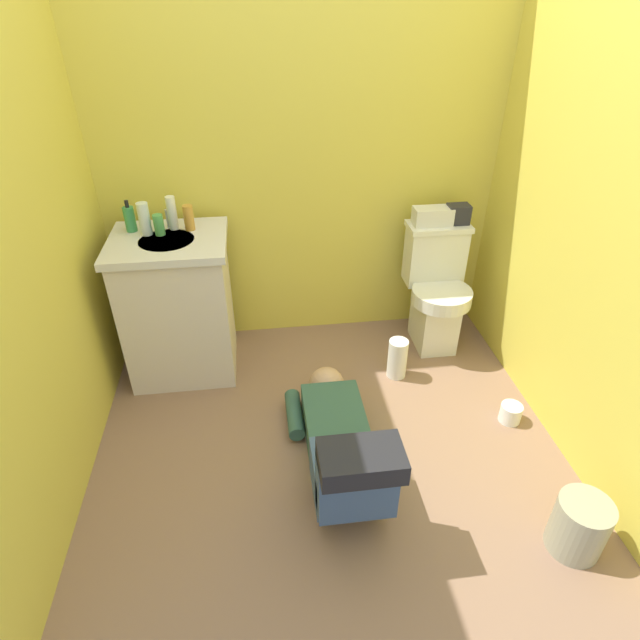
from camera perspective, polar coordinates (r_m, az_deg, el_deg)
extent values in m
cube|color=#8A6750|center=(2.67, 0.74, -13.16)|extent=(2.74, 3.03, 0.04)
cube|color=#D9C746|center=(2.98, -2.10, 19.32)|extent=(2.40, 0.08, 2.40)
cube|color=#D9C746|center=(2.15, -31.72, 8.81)|extent=(0.08, 2.03, 2.40)
cube|color=#D9C746|center=(2.43, 29.90, 11.76)|extent=(0.08, 2.03, 2.40)
cube|color=white|center=(3.24, 12.51, 0.24)|extent=(0.22, 0.30, 0.38)
cylinder|color=white|center=(3.10, 13.26, 2.59)|extent=(0.35, 0.35, 0.08)
cube|color=white|center=(3.18, 12.56, 6.97)|extent=(0.34, 0.17, 0.34)
cube|color=white|center=(3.10, 12.97, 10.03)|extent=(0.36, 0.19, 0.03)
cube|color=beige|center=(2.98, -15.26, 1.11)|extent=(0.56, 0.48, 0.78)
cube|color=silver|center=(2.79, -16.49, 8.26)|extent=(0.60, 0.52, 0.04)
cylinder|color=silver|center=(2.77, -16.52, 8.00)|extent=(0.28, 0.28, 0.05)
cylinder|color=silver|center=(2.89, -16.40, 10.68)|extent=(0.02, 0.02, 0.10)
cube|color=#33594C|center=(2.58, 1.77, -11.98)|extent=(0.29, 0.52, 0.17)
sphere|color=tan|center=(2.81, 0.72, -7.10)|extent=(0.19, 0.19, 0.19)
cube|color=#3D567B|center=(2.27, 3.28, -16.69)|extent=(0.31, 0.28, 0.20)
cube|color=#3D567B|center=(2.09, 4.10, -17.47)|extent=(0.31, 0.12, 0.32)
cube|color=black|center=(1.93, 4.57, -15.20)|extent=(0.31, 0.19, 0.09)
cylinder|color=#33594C|center=(2.69, -2.84, -10.32)|extent=(0.08, 0.30, 0.08)
cube|color=silver|center=(3.06, 12.32, 11.13)|extent=(0.22, 0.11, 0.10)
cube|color=#26262D|center=(3.11, 14.99, 11.23)|extent=(0.12, 0.09, 0.11)
cylinder|color=#38914F|center=(2.90, -20.24, 10.39)|extent=(0.06, 0.06, 0.13)
cylinder|color=black|center=(2.87, -20.56, 11.91)|extent=(0.02, 0.02, 0.04)
cylinder|color=silver|center=(2.83, -18.81, 10.51)|extent=(0.06, 0.06, 0.17)
cylinder|color=#4DA453|center=(2.81, -17.35, 9.99)|extent=(0.05, 0.05, 0.11)
cylinder|color=white|center=(2.85, -16.01, 11.29)|extent=(0.05, 0.05, 0.18)
cylinder|color=#C58A33|center=(2.83, -14.28, 10.88)|extent=(0.05, 0.05, 0.13)
cylinder|color=#9E9B80|center=(2.41, 26.67, -19.63)|extent=(0.21, 0.21, 0.25)
cylinder|color=white|center=(2.98, 8.53, -4.21)|extent=(0.11, 0.11, 0.24)
cylinder|color=white|center=(2.88, 20.29, -9.62)|extent=(0.11, 0.11, 0.10)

